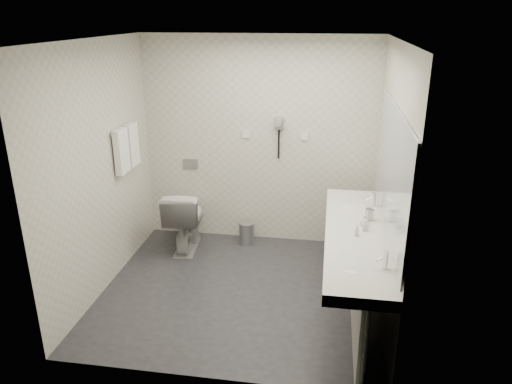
# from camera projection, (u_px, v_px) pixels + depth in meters

# --- Properties ---
(floor) EXTENTS (2.80, 2.80, 0.00)m
(floor) POSITION_uv_depth(u_px,v_px,m) (240.00, 290.00, 5.04)
(floor) COLOR #27272C
(floor) RESTS_ON ground
(ceiling) EXTENTS (2.80, 2.80, 0.00)m
(ceiling) POSITION_uv_depth(u_px,v_px,m) (236.00, 40.00, 4.16)
(ceiling) COLOR silver
(ceiling) RESTS_ON wall_back
(wall_back) EXTENTS (2.80, 0.00, 2.80)m
(wall_back) POSITION_uv_depth(u_px,v_px,m) (258.00, 143.00, 5.80)
(wall_back) COLOR beige
(wall_back) RESTS_ON floor
(wall_front) EXTENTS (2.80, 0.00, 2.80)m
(wall_front) POSITION_uv_depth(u_px,v_px,m) (203.00, 236.00, 3.40)
(wall_front) COLOR beige
(wall_front) RESTS_ON floor
(wall_left) EXTENTS (0.00, 2.60, 2.60)m
(wall_left) POSITION_uv_depth(u_px,v_px,m) (100.00, 170.00, 4.80)
(wall_left) COLOR beige
(wall_left) RESTS_ON floor
(wall_right) EXTENTS (0.00, 2.60, 2.60)m
(wall_right) POSITION_uv_depth(u_px,v_px,m) (389.00, 185.00, 4.40)
(wall_right) COLOR beige
(wall_right) RESTS_ON floor
(vanity_counter) EXTENTS (0.55, 2.20, 0.10)m
(vanity_counter) POSITION_uv_depth(u_px,v_px,m) (356.00, 237.00, 4.41)
(vanity_counter) COLOR silver
(vanity_counter) RESTS_ON floor
(vanity_panel) EXTENTS (0.03, 2.15, 0.75)m
(vanity_panel) POSITION_uv_depth(u_px,v_px,m) (355.00, 278.00, 4.56)
(vanity_panel) COLOR gray
(vanity_panel) RESTS_ON floor
(vanity_post_near) EXTENTS (0.06, 0.06, 0.75)m
(vanity_post_near) POSITION_uv_depth(u_px,v_px,m) (364.00, 349.00, 3.59)
(vanity_post_near) COLOR silver
(vanity_post_near) RESTS_ON floor
(vanity_post_far) EXTENTS (0.06, 0.06, 0.75)m
(vanity_post_far) POSITION_uv_depth(u_px,v_px,m) (354.00, 231.00, 5.51)
(vanity_post_far) COLOR silver
(vanity_post_far) RESTS_ON floor
(mirror) EXTENTS (0.02, 2.20, 1.05)m
(mirror) POSITION_uv_depth(u_px,v_px,m) (392.00, 170.00, 4.15)
(mirror) COLOR #B2BCC6
(mirror) RESTS_ON wall_right
(basin_near) EXTENTS (0.40, 0.31, 0.05)m
(basin_near) POSITION_uv_depth(u_px,v_px,m) (359.00, 268.00, 3.80)
(basin_near) COLOR silver
(basin_near) RESTS_ON vanity_counter
(basin_far) EXTENTS (0.40, 0.31, 0.05)m
(basin_far) POSITION_uv_depth(u_px,v_px,m) (354.00, 207.00, 5.00)
(basin_far) COLOR silver
(basin_far) RESTS_ON vanity_counter
(faucet_near) EXTENTS (0.04, 0.04, 0.15)m
(faucet_near) POSITION_uv_depth(u_px,v_px,m) (385.00, 260.00, 3.74)
(faucet_near) COLOR silver
(faucet_near) RESTS_ON vanity_counter
(faucet_far) EXTENTS (0.04, 0.04, 0.15)m
(faucet_far) POSITION_uv_depth(u_px,v_px,m) (374.00, 199.00, 4.94)
(faucet_far) COLOR silver
(faucet_far) RESTS_ON vanity_counter
(soap_bottle_a) EXTENTS (0.05, 0.05, 0.10)m
(soap_bottle_a) POSITION_uv_depth(u_px,v_px,m) (365.00, 225.00, 4.40)
(soap_bottle_a) COLOR white
(soap_bottle_a) RESTS_ON vanity_counter
(soap_bottle_b) EXTENTS (0.11, 0.11, 0.10)m
(soap_bottle_b) POSITION_uv_depth(u_px,v_px,m) (365.00, 220.00, 4.50)
(soap_bottle_b) COLOR white
(soap_bottle_b) RESTS_ON vanity_counter
(soap_bottle_c) EXTENTS (0.05, 0.05, 0.11)m
(soap_bottle_c) POSITION_uv_depth(u_px,v_px,m) (357.00, 230.00, 4.30)
(soap_bottle_c) COLOR white
(soap_bottle_c) RESTS_ON vanity_counter
(glass_left) EXTENTS (0.08, 0.08, 0.12)m
(glass_left) POSITION_uv_depth(u_px,v_px,m) (369.00, 215.00, 4.61)
(glass_left) COLOR silver
(glass_left) RESTS_ON vanity_counter
(glass_right) EXTENTS (0.08, 0.08, 0.11)m
(glass_right) POSITION_uv_depth(u_px,v_px,m) (371.00, 215.00, 4.62)
(glass_right) COLOR silver
(glass_right) RESTS_ON vanity_counter
(toilet) EXTENTS (0.50, 0.80, 0.77)m
(toilet) POSITION_uv_depth(u_px,v_px,m) (185.00, 219.00, 5.83)
(toilet) COLOR silver
(toilet) RESTS_ON floor
(flush_plate) EXTENTS (0.18, 0.02, 0.12)m
(flush_plate) POSITION_uv_depth(u_px,v_px,m) (191.00, 164.00, 6.02)
(flush_plate) COLOR #B2B5BA
(flush_plate) RESTS_ON wall_back
(pedal_bin) EXTENTS (0.24, 0.24, 0.27)m
(pedal_bin) POSITION_uv_depth(u_px,v_px,m) (247.00, 234.00, 6.01)
(pedal_bin) COLOR #B2B5BA
(pedal_bin) RESTS_ON floor
(bin_lid) EXTENTS (0.19, 0.19, 0.02)m
(bin_lid) POSITION_uv_depth(u_px,v_px,m) (247.00, 223.00, 5.96)
(bin_lid) COLOR #B2B5BA
(bin_lid) RESTS_ON pedal_bin
(towel_rail) EXTENTS (0.02, 0.62, 0.02)m
(towel_rail) POSITION_uv_depth(u_px,v_px,m) (124.00, 128.00, 5.20)
(towel_rail) COLOR silver
(towel_rail) RESTS_ON wall_left
(towel_near) EXTENTS (0.07, 0.24, 0.48)m
(towel_near) POSITION_uv_depth(u_px,v_px,m) (122.00, 151.00, 5.15)
(towel_near) COLOR white
(towel_near) RESTS_ON towel_rail
(towel_far) EXTENTS (0.07, 0.24, 0.48)m
(towel_far) POSITION_uv_depth(u_px,v_px,m) (132.00, 145.00, 5.41)
(towel_far) COLOR white
(towel_far) RESTS_ON towel_rail
(dryer_cradle) EXTENTS (0.10, 0.04, 0.14)m
(dryer_cradle) POSITION_uv_depth(u_px,v_px,m) (279.00, 123.00, 5.65)
(dryer_cradle) COLOR gray
(dryer_cradle) RESTS_ON wall_back
(dryer_barrel) EXTENTS (0.08, 0.14, 0.08)m
(dryer_barrel) POSITION_uv_depth(u_px,v_px,m) (279.00, 122.00, 5.58)
(dryer_barrel) COLOR gray
(dryer_barrel) RESTS_ON dryer_cradle
(dryer_cord) EXTENTS (0.02, 0.02, 0.35)m
(dryer_cord) POSITION_uv_depth(u_px,v_px,m) (279.00, 144.00, 5.73)
(dryer_cord) COLOR black
(dryer_cord) RESTS_ON dryer_cradle
(switch_plate_a) EXTENTS (0.09, 0.02, 0.09)m
(switch_plate_a) POSITION_uv_depth(u_px,v_px,m) (246.00, 134.00, 5.78)
(switch_plate_a) COLOR silver
(switch_plate_a) RESTS_ON wall_back
(switch_plate_b) EXTENTS (0.09, 0.02, 0.09)m
(switch_plate_b) POSITION_uv_depth(u_px,v_px,m) (305.00, 136.00, 5.68)
(switch_plate_b) COLOR silver
(switch_plate_b) RESTS_ON wall_back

